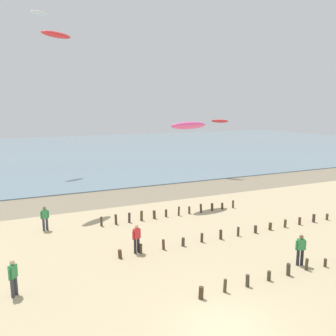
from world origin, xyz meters
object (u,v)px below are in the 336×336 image
Objects in this scene: person_mid_beach at (137,238)px; person_by_waterline at (13,277)px; person_right_flank at (301,249)px; kite_aloft_5 at (188,125)px; kite_aloft_4 at (39,13)px; kite_aloft_0 at (56,35)px; kite_aloft_2 at (220,121)px; person_nearest_camera at (45,218)px.

person_by_waterline is at bearing -162.03° from person_mid_beach.
person_mid_beach is at bearing 145.76° from person_right_flank.
kite_aloft_5 reaches higher than person_mid_beach.
kite_aloft_4 is at bearing -73.50° from kite_aloft_5.
kite_aloft_0 is 18.18m from kite_aloft_4.
kite_aloft_4 is at bearing 105.70° from person_right_flank.
person_mid_beach is 6.81m from person_by_waterline.
person_right_flank is at bearing 82.88° from kite_aloft_5.
kite_aloft_4 is (0.20, 17.27, 5.68)m from kite_aloft_0.
kite_aloft_0 is at bearing -119.58° from kite_aloft_2.
person_nearest_camera is 14.50m from kite_aloft_0.
kite_aloft_4 is (-2.21, 29.18, 18.76)m from person_mid_beach.
kite_aloft_5 is at bearing 8.22° from person_nearest_camera.
person_by_waterline is at bearing 42.60° from kite_aloft_0.
kite_aloft_4 is 26.76m from kite_aloft_5.
kite_aloft_4 is (-18.76, 11.88, 12.96)m from kite_aloft_2.
person_by_waterline is 30.67m from kite_aloft_2.
kite_aloft_2 reaches higher than person_by_waterline.
person_nearest_camera is 0.62× the size of kite_aloft_0.
person_mid_beach is at bearing 17.97° from person_by_waterline.
kite_aloft_4 is at bearing 82.24° from person_by_waterline.
kite_aloft_0 is 0.81× the size of kite_aloft_5.
person_right_flank is 23.56m from kite_aloft_0.
person_nearest_camera is at bearing 126.77° from person_mid_beach.
kite_aloft_4 is at bearing 94.33° from person_mid_beach.
person_mid_beach is 0.50× the size of kite_aloft_5.
kite_aloft_5 is (13.81, 9.84, 5.92)m from person_by_waterline.
kite_aloft_2 reaches higher than person_mid_beach.
person_right_flank is (7.41, -5.05, 0.00)m from person_mid_beach.
kite_aloft_5 is (9.74, -4.17, -7.17)m from kite_aloft_0.
person_by_waterline is at bearing -103.62° from person_nearest_camera.
person_nearest_camera is at bearing 0.74° from kite_aloft_5.
kite_aloft_0 is (4.07, 14.01, 13.08)m from person_by_waterline.
kite_aloft_2 is (16.55, 17.31, 5.80)m from person_mid_beach.
kite_aloft_0 is at bearing 101.43° from person_mid_beach.
kite_aloft_5 is at bearing -89.41° from kite_aloft_2.
person_nearest_camera is at bearing -107.30° from kite_aloft_2.
person_mid_beach is 1.00× the size of person_right_flank.
person_by_waterline is 19.60m from kite_aloft_0.
kite_aloft_4 is (4.26, 31.28, 18.76)m from person_by_waterline.
person_by_waterline is 0.62× the size of kite_aloft_0.
person_right_flank is 0.82× the size of kite_aloft_2.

